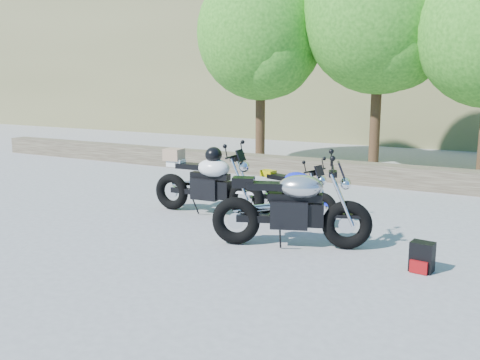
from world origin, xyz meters
name	(u,v)px	position (x,y,z in m)	size (l,w,h in m)	color
ground	(200,235)	(0.00, 0.00, 0.00)	(90.00, 90.00, 0.00)	gray
stone_wall	(319,170)	(0.00, 5.50, 0.25)	(22.00, 0.55, 0.50)	#453B2E
tree_decid_left	(263,38)	(-2.39, 7.14, 3.63)	(3.67, 3.67, 5.62)	#382314
tree_decid_mid	(383,18)	(0.91, 7.54, 4.04)	(4.08, 4.08, 6.24)	#382314
silver_bike	(292,209)	(1.55, 0.14, 0.58)	(2.30, 1.07, 1.20)	black
white_bike	(207,181)	(-0.61, 1.22, 0.62)	(2.28, 0.72, 1.26)	black
blue_bike	(293,194)	(0.94, 1.61, 0.46)	(1.87, 0.74, 0.95)	black
backpack	(422,257)	(3.45, -0.03, 0.19)	(0.31, 0.28, 0.40)	black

